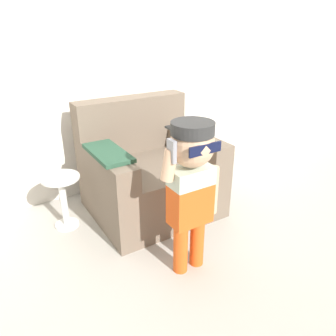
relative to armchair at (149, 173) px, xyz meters
The scene contains 5 objects.
ground_plane 0.42m from the armchair, 45.31° to the right, with size 10.00×10.00×0.00m, color #ADA89E.
wall_back 1.15m from the armchair, 73.24° to the left, with size 10.00×0.05×2.60m.
armchair is the anchor object (origin of this frame).
person_child 0.91m from the armchair, 100.26° to the right, with size 0.42×0.31×1.02m.
side_table 0.73m from the armchair, behind, with size 0.29×0.29×0.45m.
Camera 1 is at (-1.38, -2.08, 1.54)m, focal length 35.00 mm.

